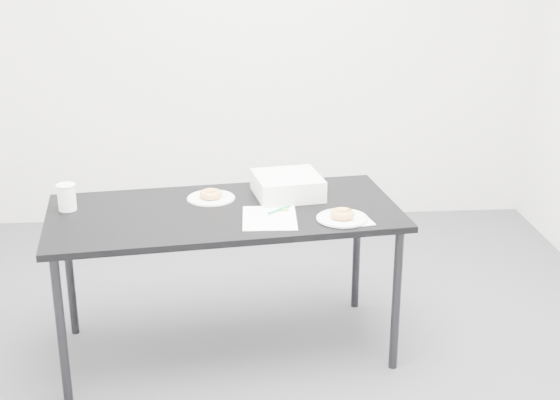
{
  "coord_description": "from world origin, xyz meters",
  "views": [
    {
      "loc": [
        -0.13,
        -3.17,
        1.98
      ],
      "look_at": [
        0.12,
        0.02,
        0.83
      ],
      "focal_mm": 50.0,
      "sensor_mm": 36.0,
      "label": 1
    }
  ],
  "objects": [
    {
      "name": "scorecard",
      "position": [
        0.08,
        0.06,
        0.73
      ],
      "size": [
        0.25,
        0.31,
        0.0
      ],
      "primitive_type": "cube",
      "rotation": [
        0.0,
        0.0,
        -0.04
      ],
      "color": "white",
      "rests_on": "table"
    },
    {
      "name": "wall_back",
      "position": [
        0.0,
        2.0,
        1.35
      ],
      "size": [
        4.0,
        0.02,
        2.7
      ],
      "primitive_type": "cube",
      "color": "silver",
      "rests_on": "floor"
    },
    {
      "name": "plate_far",
      "position": [
        -0.18,
        0.34,
        0.73
      ],
      "size": [
        0.23,
        0.23,
        0.01
      ],
      "primitive_type": "cylinder",
      "color": "white",
      "rests_on": "table"
    },
    {
      "name": "table",
      "position": [
        -0.12,
        0.19,
        0.67
      ],
      "size": [
        1.67,
        0.93,
        0.73
      ],
      "rotation": [
        0.0,
        0.0,
        0.12
      ],
      "color": "black",
      "rests_on": "floor"
    },
    {
      "name": "donut_far",
      "position": [
        -0.18,
        0.34,
        0.75
      ],
      "size": [
        0.13,
        0.13,
        0.04
      ],
      "primitive_type": "torus",
      "rotation": [
        0.0,
        0.0,
        0.29
      ],
      "color": "#D79044",
      "rests_on": "plate_far"
    },
    {
      "name": "floor",
      "position": [
        0.0,
        0.0,
        0.0
      ],
      "size": [
        4.0,
        4.0,
        0.0
      ],
      "primitive_type": "plane",
      "color": "#46464B",
      "rests_on": "ground"
    },
    {
      "name": "coffee_cup",
      "position": [
        -0.83,
        0.24,
        0.79
      ],
      "size": [
        0.08,
        0.08,
        0.12
      ],
      "primitive_type": "cylinder",
      "color": "white",
      "rests_on": "table"
    },
    {
      "name": "donut_near",
      "position": [
        0.4,
        0.02,
        0.76
      ],
      "size": [
        0.11,
        0.11,
        0.04
      ],
      "primitive_type": "torus",
      "rotation": [
        0.0,
        0.0,
        0.06
      ],
      "color": "#D79044",
      "rests_on": "plate_near"
    },
    {
      "name": "pen",
      "position": [
        0.13,
        0.15,
        0.74
      ],
      "size": [
        0.11,
        0.1,
        0.01
      ],
      "primitive_type": "cylinder",
      "rotation": [
        0.0,
        1.57,
        0.71
      ],
      "color": "#0D966C",
      "rests_on": "scorecard"
    },
    {
      "name": "plate_near",
      "position": [
        0.4,
        0.02,
        0.73
      ],
      "size": [
        0.23,
        0.23,
        0.01
      ],
      "primitive_type": "cylinder",
      "color": "white",
      "rests_on": "napkin"
    },
    {
      "name": "bakery_box",
      "position": [
        0.19,
        0.36,
        0.78
      ],
      "size": [
        0.35,
        0.35,
        0.1
      ],
      "primitive_type": "cube",
      "rotation": [
        0.0,
        0.0,
        0.16
      ],
      "color": "white",
      "rests_on": "table"
    },
    {
      "name": "napkin",
      "position": [
        0.44,
        0.01,
        0.73
      ],
      "size": [
        0.19,
        0.19,
        0.0
      ],
      "primitive_type": "cube",
      "rotation": [
        0.0,
        0.0,
        0.2
      ],
      "color": "white",
      "rests_on": "table"
    },
    {
      "name": "logo_patch",
      "position": [
        0.15,
        0.16,
        0.73
      ],
      "size": [
        0.05,
        0.05,
        0.0
      ],
      "primitive_type": "cube",
      "rotation": [
        0.0,
        0.0,
        -0.04
      ],
      "color": "green",
      "rests_on": "scorecard"
    },
    {
      "name": "cup_lid",
      "position": [
        -0.14,
        0.36,
        0.73
      ],
      "size": [
        0.08,
        0.08,
        0.01
      ],
      "primitive_type": "cylinder",
      "color": "silver",
      "rests_on": "table"
    }
  ]
}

